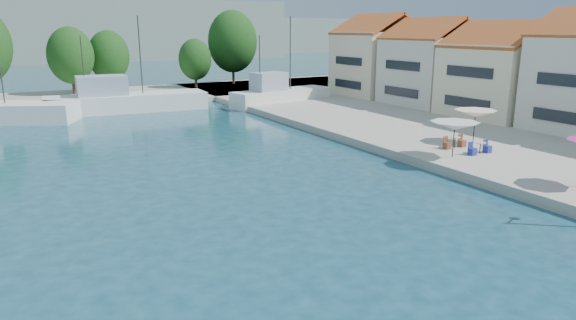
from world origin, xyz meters
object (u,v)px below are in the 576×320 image
trawler_03 (123,101)px  umbrella_cream (476,113)px  umbrella_white (455,126)px  trawler_04 (280,96)px

trawler_03 → umbrella_cream: size_ratio=5.62×
trawler_03 → umbrella_white: 35.63m
trawler_03 → umbrella_cream: 35.50m
umbrella_white → umbrella_cream: size_ratio=1.04×
trawler_03 → umbrella_cream: trawler_03 is taller
trawler_04 → trawler_03: bearing=155.1°
umbrella_cream → trawler_03: bearing=120.2°
umbrella_white → umbrella_cream: (4.52, 2.35, 0.08)m
umbrella_white → trawler_04: bearing=84.0°
trawler_03 → umbrella_cream: (17.81, -30.66, 1.64)m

